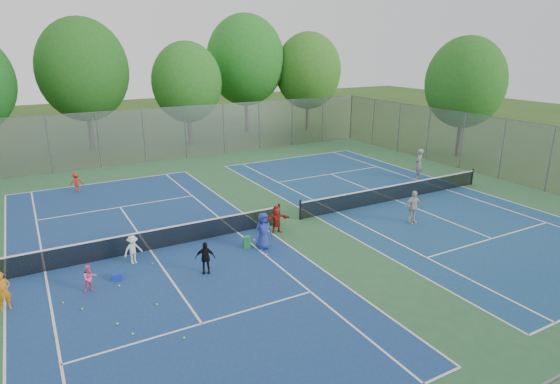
{
  "coord_description": "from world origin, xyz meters",
  "views": [
    {
      "loc": [
        -11.14,
        -18.9,
        8.51
      ],
      "look_at": [
        0.0,
        1.0,
        1.3
      ],
      "focal_mm": 30.0,
      "sensor_mm": 36.0,
      "label": 1
    }
  ],
  "objects_px": {
    "ball_crate": "(117,276)",
    "net_right": "(396,193)",
    "instructor": "(419,164)",
    "ball_hopper": "(247,242)",
    "net_left": "(149,241)"
  },
  "relations": [
    {
      "from": "ball_crate",
      "to": "net_right",
      "type": "bearing_deg",
      "value": 7.36
    },
    {
      "from": "net_right",
      "to": "instructor",
      "type": "bearing_deg",
      "value": 31.55
    },
    {
      "from": "ball_hopper",
      "to": "instructor",
      "type": "xyz_separation_m",
      "value": [
        14.66,
        4.53,
        0.73
      ]
    },
    {
      "from": "net_left",
      "to": "net_right",
      "type": "distance_m",
      "value": 14.0
    },
    {
      "from": "net_left",
      "to": "instructor",
      "type": "bearing_deg",
      "value": 8.41
    },
    {
      "from": "ball_hopper",
      "to": "net_left",
      "type": "bearing_deg",
      "value": 154.52
    },
    {
      "from": "ball_crate",
      "to": "instructor",
      "type": "xyz_separation_m",
      "value": [
        20.2,
        4.76,
        0.86
      ]
    },
    {
      "from": "net_right",
      "to": "instructor",
      "type": "distance_m",
      "value": 5.24
    },
    {
      "from": "net_left",
      "to": "ball_hopper",
      "type": "bearing_deg",
      "value": -25.48
    },
    {
      "from": "ball_hopper",
      "to": "net_right",
      "type": "bearing_deg",
      "value": 10.0
    },
    {
      "from": "ball_crate",
      "to": "instructor",
      "type": "height_order",
      "value": "instructor"
    },
    {
      "from": "ball_crate",
      "to": "ball_hopper",
      "type": "distance_m",
      "value": 5.55
    },
    {
      "from": "ball_crate",
      "to": "ball_hopper",
      "type": "xyz_separation_m",
      "value": [
        5.54,
        0.23,
        0.14
      ]
    },
    {
      "from": "instructor",
      "to": "ball_hopper",
      "type": "bearing_deg",
      "value": -19.01
    },
    {
      "from": "net_right",
      "to": "ball_crate",
      "type": "bearing_deg",
      "value": -172.64
    }
  ]
}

